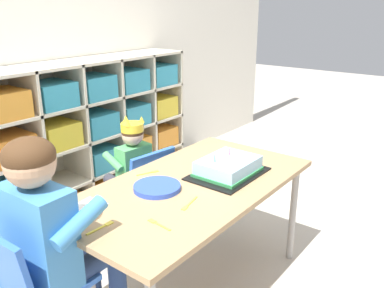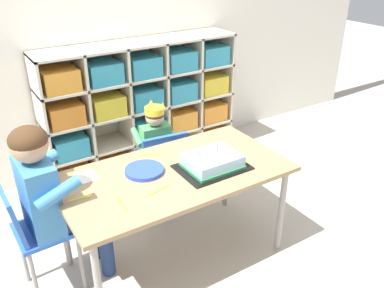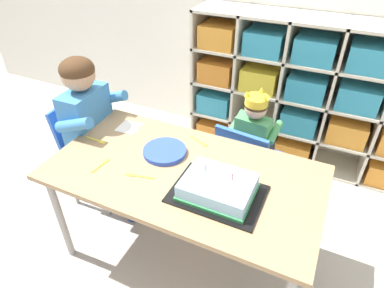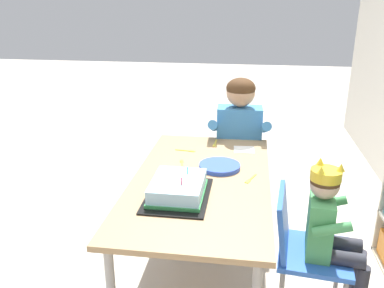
{
  "view_description": "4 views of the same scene",
  "coord_description": "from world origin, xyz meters",
  "px_view_note": "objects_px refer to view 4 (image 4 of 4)",
  "views": [
    {
      "loc": [
        -1.46,
        -1.14,
        1.49
      ],
      "look_at": [
        0.08,
        0.05,
        0.82
      ],
      "focal_mm": 38.05,
      "sensor_mm": 36.0,
      "label": 1
    },
    {
      "loc": [
        -1.01,
        -1.8,
        1.86
      ],
      "look_at": [
        0.14,
        0.02,
        0.77
      ],
      "focal_mm": 38.26,
      "sensor_mm": 36.0,
      "label": 2
    },
    {
      "loc": [
        0.57,
        -1.11,
        1.7
      ],
      "look_at": [
        0.04,
        0.01,
        0.81
      ],
      "focal_mm": 31.07,
      "sensor_mm": 36.0,
      "label": 3
    },
    {
      "loc": [
        1.93,
        0.24,
        1.54
      ],
      "look_at": [
        0.04,
        -0.04,
        0.84
      ],
      "focal_mm": 38.13,
      "sensor_mm": 36.0,
      "label": 4
    }
  ],
  "objects_px": {
    "adult_helper_seated": "(239,138)",
    "birthday_cake_on_tray": "(178,189)",
    "child_with_crown": "(330,226)",
    "classroom_chair_adult_side": "(238,160)",
    "paper_plate_stack": "(220,166)",
    "fork_by_napkin": "(182,164)",
    "fork_beside_plate_stack": "(250,179)",
    "fork_near_cake_tray": "(215,143)",
    "classroom_chair_blue": "(302,246)",
    "fork_near_child_seat": "(187,151)",
    "activity_table": "(201,188)"
  },
  "relations": [
    {
      "from": "birthday_cake_on_tray",
      "to": "fork_near_child_seat",
      "type": "distance_m",
      "value": 0.61
    },
    {
      "from": "fork_near_child_seat",
      "to": "adult_helper_seated",
      "type": "bearing_deg",
      "value": -132.51
    },
    {
      "from": "classroom_chair_adult_side",
      "to": "fork_beside_plate_stack",
      "type": "bearing_deg",
      "value": -85.77
    },
    {
      "from": "classroom_chair_adult_side",
      "to": "paper_plate_stack",
      "type": "distance_m",
      "value": 0.68
    },
    {
      "from": "activity_table",
      "to": "paper_plate_stack",
      "type": "relative_size",
      "value": 5.91
    },
    {
      "from": "birthday_cake_on_tray",
      "to": "paper_plate_stack",
      "type": "bearing_deg",
      "value": 155.06
    },
    {
      "from": "child_with_crown",
      "to": "adult_helper_seated",
      "type": "relative_size",
      "value": 0.81
    },
    {
      "from": "fork_by_napkin",
      "to": "adult_helper_seated",
      "type": "bearing_deg",
      "value": 135.96
    },
    {
      "from": "fork_by_napkin",
      "to": "paper_plate_stack",
      "type": "bearing_deg",
      "value": 70.49
    },
    {
      "from": "paper_plate_stack",
      "to": "fork_near_child_seat",
      "type": "distance_m",
      "value": 0.33
    },
    {
      "from": "activity_table",
      "to": "adult_helper_seated",
      "type": "distance_m",
      "value": 0.7
    },
    {
      "from": "fork_by_napkin",
      "to": "fork_near_child_seat",
      "type": "bearing_deg",
      "value": 169.47
    },
    {
      "from": "classroom_chair_adult_side",
      "to": "fork_near_child_seat",
      "type": "height_order",
      "value": "classroom_chair_adult_side"
    },
    {
      "from": "child_with_crown",
      "to": "classroom_chair_adult_side",
      "type": "bearing_deg",
      "value": 31.87
    },
    {
      "from": "activity_table",
      "to": "paper_plate_stack",
      "type": "height_order",
      "value": "paper_plate_stack"
    },
    {
      "from": "fork_beside_plate_stack",
      "to": "activity_table",
      "type": "bearing_deg",
      "value": 118.65
    },
    {
      "from": "fork_near_child_seat",
      "to": "classroom_chair_blue",
      "type": "bearing_deg",
      "value": 144.66
    },
    {
      "from": "paper_plate_stack",
      "to": "child_with_crown",
      "type": "bearing_deg",
      "value": 58.22
    },
    {
      "from": "activity_table",
      "to": "paper_plate_stack",
      "type": "distance_m",
      "value": 0.19
    },
    {
      "from": "fork_near_cake_tray",
      "to": "fork_near_child_seat",
      "type": "bearing_deg",
      "value": 135.7
    },
    {
      "from": "classroom_chair_blue",
      "to": "fork_near_cake_tray",
      "type": "xyz_separation_m",
      "value": [
        -0.72,
        -0.5,
        0.25
      ]
    },
    {
      "from": "classroom_chair_blue",
      "to": "child_with_crown",
      "type": "relative_size",
      "value": 0.79
    },
    {
      "from": "classroom_chair_blue",
      "to": "fork_by_napkin",
      "type": "xyz_separation_m",
      "value": [
        -0.36,
        -0.65,
        0.25
      ]
    },
    {
      "from": "activity_table",
      "to": "fork_by_napkin",
      "type": "height_order",
      "value": "fork_by_napkin"
    },
    {
      "from": "fork_by_napkin",
      "to": "fork_near_child_seat",
      "type": "distance_m",
      "value": 0.21
    },
    {
      "from": "fork_near_cake_tray",
      "to": "child_with_crown",
      "type": "bearing_deg",
      "value": -138.67
    },
    {
      "from": "classroom_chair_blue",
      "to": "fork_beside_plate_stack",
      "type": "bearing_deg",
      "value": 58.77
    },
    {
      "from": "fork_by_napkin",
      "to": "fork_near_cake_tray",
      "type": "relative_size",
      "value": 1.09
    },
    {
      "from": "fork_beside_plate_stack",
      "to": "fork_near_cake_tray",
      "type": "xyz_separation_m",
      "value": [
        -0.52,
        -0.23,
        0.0
      ]
    },
    {
      "from": "child_with_crown",
      "to": "birthday_cake_on_tray",
      "type": "bearing_deg",
      "value": 98.31
    },
    {
      "from": "child_with_crown",
      "to": "fork_near_cake_tray",
      "type": "height_order",
      "value": "child_with_crown"
    },
    {
      "from": "fork_by_napkin",
      "to": "classroom_chair_adult_side",
      "type": "bearing_deg",
      "value": 141.45
    },
    {
      "from": "activity_table",
      "to": "classroom_chair_adult_side",
      "type": "distance_m",
      "value": 0.82
    },
    {
      "from": "activity_table",
      "to": "fork_near_cake_tray",
      "type": "xyz_separation_m",
      "value": [
        -0.55,
        0.02,
        0.06
      ]
    },
    {
      "from": "classroom_chair_adult_side",
      "to": "activity_table",
      "type": "bearing_deg",
      "value": -104.41
    },
    {
      "from": "activity_table",
      "to": "fork_by_napkin",
      "type": "bearing_deg",
      "value": -143.8
    },
    {
      "from": "classroom_chair_blue",
      "to": "classroom_chair_adult_side",
      "type": "height_order",
      "value": "classroom_chair_adult_side"
    },
    {
      "from": "paper_plate_stack",
      "to": "activity_table",
      "type": "bearing_deg",
      "value": -29.44
    },
    {
      "from": "classroom_chair_adult_side",
      "to": "paper_plate_stack",
      "type": "xyz_separation_m",
      "value": [
        0.64,
        -0.08,
        0.22
      ]
    },
    {
      "from": "classroom_chair_blue",
      "to": "adult_helper_seated",
      "type": "xyz_separation_m",
      "value": [
        -0.85,
        -0.35,
        0.25
      ]
    },
    {
      "from": "adult_helper_seated",
      "to": "birthday_cake_on_tray",
      "type": "xyz_separation_m",
      "value": [
        0.88,
        -0.26,
        0.04
      ]
    },
    {
      "from": "adult_helper_seated",
      "to": "fork_by_napkin",
      "type": "relative_size",
      "value": 7.31
    },
    {
      "from": "adult_helper_seated",
      "to": "paper_plate_stack",
      "type": "distance_m",
      "value": 0.53
    },
    {
      "from": "child_with_crown",
      "to": "fork_by_napkin",
      "type": "relative_size",
      "value": 5.94
    },
    {
      "from": "fork_beside_plate_stack",
      "to": "fork_near_child_seat",
      "type": "distance_m",
      "value": 0.54
    },
    {
      "from": "fork_by_napkin",
      "to": "fork_near_cake_tray",
      "type": "bearing_deg",
      "value": 144.86
    },
    {
      "from": "child_with_crown",
      "to": "adult_helper_seated",
      "type": "height_order",
      "value": "adult_helper_seated"
    },
    {
      "from": "child_with_crown",
      "to": "paper_plate_stack",
      "type": "bearing_deg",
      "value": 64.58
    },
    {
      "from": "child_with_crown",
      "to": "fork_beside_plate_stack",
      "type": "relative_size",
      "value": 7.05
    },
    {
      "from": "fork_by_napkin",
      "to": "fork_near_child_seat",
      "type": "xyz_separation_m",
      "value": [
        -0.21,
        -0.01,
        0.0
      ]
    }
  ]
}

